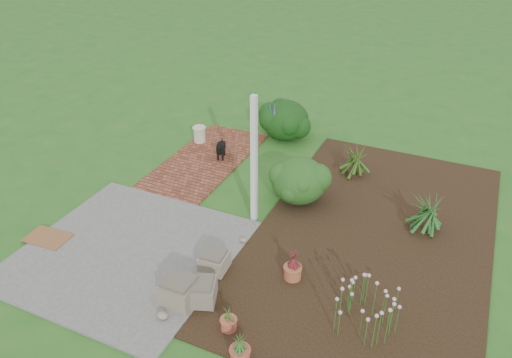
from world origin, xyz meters
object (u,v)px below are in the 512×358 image
at_px(stone_trough_near, 180,291).
at_px(evergreen_shrub, 299,179).
at_px(black_dog, 221,148).
at_px(cream_ceramic_urn, 199,134).

height_order(stone_trough_near, evergreen_shrub, evergreen_shrub).
distance_m(black_dog, cream_ceramic_urn, 1.07).
xyz_separation_m(stone_trough_near, evergreen_shrub, (0.63, 3.40, 0.29)).
bearing_deg(stone_trough_near, black_dog, 110.49).
distance_m(cream_ceramic_urn, evergreen_shrub, 3.43).
distance_m(stone_trough_near, black_dog, 4.54).
bearing_deg(cream_ceramic_urn, stone_trough_near, -62.71).
bearing_deg(evergreen_shrub, stone_trough_near, -100.42).
bearing_deg(cream_ceramic_urn, evergreen_shrub, -24.53).
xyz_separation_m(black_dog, cream_ceramic_urn, (-0.90, 0.57, -0.08)).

